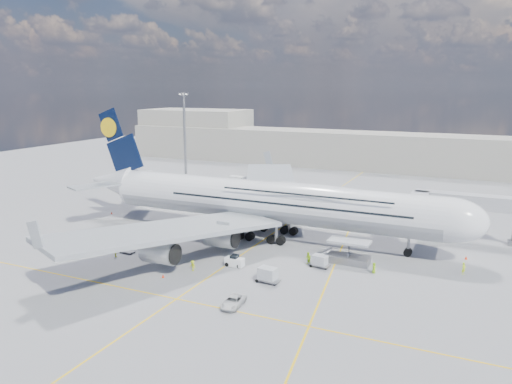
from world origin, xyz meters
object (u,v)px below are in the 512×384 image
at_px(cargo_loader, 348,255).
at_px(dolly_nose_far, 320,261).
at_px(dolly_row_c, 127,251).
at_px(crew_tug, 193,266).
at_px(airliner, 269,201).
at_px(cone_wing_left_outer, 258,201).
at_px(dolly_row_a, 151,240).
at_px(dolly_back, 140,230).
at_px(cone_wing_right_outer, 163,276).
at_px(cone_wing_right_inner, 178,236).
at_px(cone_tail, 112,213).
at_px(crew_nose, 464,268).
at_px(dolly_nose_near, 268,274).
at_px(crew_loader, 308,258).
at_px(cone_wing_left_inner, 245,222).
at_px(catering_truck_inner, 253,200).
at_px(light_mast, 185,138).
at_px(dolly_row_b, 164,251).
at_px(cone_nose, 466,258).
at_px(catering_truck_outer, 239,184).
at_px(crew_wing, 116,252).
at_px(service_van, 233,302).
at_px(baggage_tug, 235,261).
at_px(jet_bridge, 447,204).
at_px(crew_van, 374,268).

bearing_deg(cargo_loader, dolly_nose_far, -131.60).
bearing_deg(dolly_row_c, crew_tug, -3.15).
bearing_deg(airliner, cone_wing_left_outer, 118.71).
distance_m(dolly_row_a, dolly_row_c, 5.08).
distance_m(dolly_back, cone_wing_right_outer, 22.18).
distance_m(cone_wing_right_inner, cone_tail, 24.03).
bearing_deg(dolly_row_c, crew_nose, 21.06).
bearing_deg(crew_nose, dolly_nose_near, 156.78).
bearing_deg(cone_wing_right_outer, crew_loader, 38.64).
distance_m(crew_nose, crew_loader, 22.94).
relative_size(crew_loader, cone_wing_right_outer, 3.87).
distance_m(dolly_nose_near, cone_wing_left_inner, 30.84).
relative_size(dolly_row_a, catering_truck_inner, 0.49).
relative_size(cargo_loader, crew_tug, 5.22).
distance_m(light_mast, dolly_row_a, 54.93).
relative_size(dolly_row_b, cone_nose, 6.21).
relative_size(catering_truck_outer, cone_wing_right_outer, 11.96).
height_order(catering_truck_inner, crew_wing, catering_truck_inner).
xyz_separation_m(airliner, cargo_loader, (16.56, -7.11, -5.62)).
relative_size(service_van, cone_wing_left_outer, 7.41).
xyz_separation_m(dolly_row_b, cone_nose, (45.96, 17.68, -0.08)).
xyz_separation_m(catering_truck_outer, crew_tug, (20.24, -56.06, -0.88)).
distance_m(dolly_back, cone_nose, 56.79).
height_order(dolly_back, baggage_tug, dolly_back).
relative_size(airliner, cone_wing_right_inner, 164.21).
height_order(airliner, catering_truck_inner, airliner).
bearing_deg(dolly_row_b, catering_truck_outer, 122.27).
bearing_deg(light_mast, catering_truck_outer, 2.09).
relative_size(jet_bridge, crew_loader, 9.39).
bearing_deg(service_van, light_mast, 122.50).
xyz_separation_m(crew_nose, cone_tail, (-71.16, 6.07, -0.67)).
bearing_deg(cargo_loader, crew_tug, -146.60).
bearing_deg(cone_wing_left_inner, jet_bridge, 6.93).
height_order(airliner, cone_tail, airliner).
relative_size(light_mast, crew_nose, 13.98).
bearing_deg(dolly_back, crew_tug, -32.36).
bearing_deg(catering_truck_inner, dolly_row_a, -120.89).
xyz_separation_m(cargo_loader, catering_truck_inner, (-28.44, 25.65, 0.65)).
height_order(cone_wing_right_inner, cone_tail, cone_tail).
relative_size(dolly_row_a, catering_truck_outer, 0.57).
xyz_separation_m(airliner, catering_truck_inner, (-11.88, 18.54, -4.97)).
relative_size(crew_nose, cone_wing_right_inner, 3.79).
relative_size(dolly_row_c, baggage_tug, 0.93).
bearing_deg(dolly_nose_near, light_mast, 138.45).
distance_m(light_mast, dolly_nose_far, 71.50).
distance_m(cargo_loader, cone_wing_left_outer, 44.19).
bearing_deg(crew_loader, dolly_nose_near, -69.18).
bearing_deg(crew_van, cone_nose, -63.21).
xyz_separation_m(crew_van, cone_nose, (12.22, 12.23, -0.54)).
bearing_deg(cone_wing_right_outer, catering_truck_inner, 97.51).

